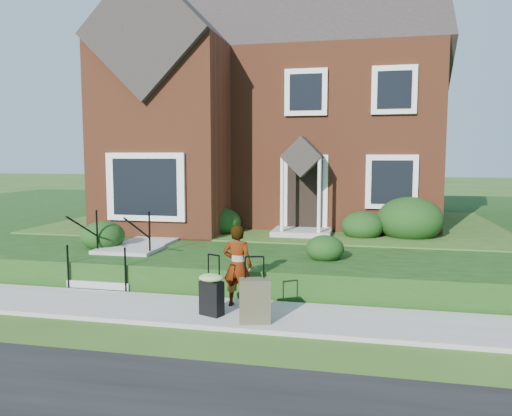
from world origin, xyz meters
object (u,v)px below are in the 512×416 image
(front_steps, at_px, (119,260))
(suitcase_olive, at_px, (255,301))
(woman, at_px, (238,265))
(suitcase_black, at_px, (212,292))

(front_steps, height_order, suitcase_olive, front_steps)
(front_steps, bearing_deg, woman, -25.54)
(front_steps, relative_size, suitcase_black, 1.90)
(front_steps, distance_m, woman, 3.49)
(front_steps, relative_size, suitcase_olive, 1.83)
(front_steps, distance_m, suitcase_olive, 4.31)
(woman, distance_m, suitcase_olive, 1.04)
(suitcase_black, bearing_deg, woman, 84.78)
(front_steps, height_order, suitcase_black, front_steps)
(woman, bearing_deg, suitcase_black, 66.35)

